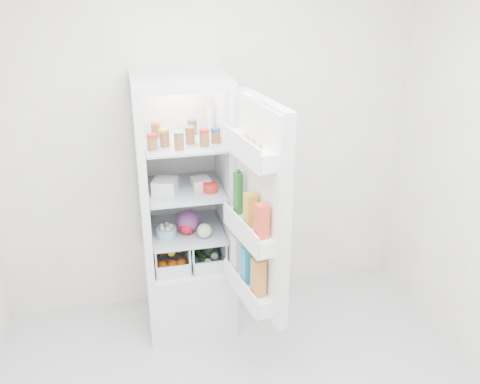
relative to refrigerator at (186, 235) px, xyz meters
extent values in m
cube|color=beige|center=(0.20, 0.25, 0.63)|extent=(3.00, 0.02, 2.60)
cube|color=silver|center=(0.00, -0.04, -0.42)|extent=(0.60, 0.60, 0.50)
cube|color=silver|center=(0.00, -0.04, 1.11)|extent=(0.60, 0.60, 0.05)
cube|color=silver|center=(0.00, 0.24, 0.46)|extent=(0.60, 0.05, 1.25)
cube|color=silver|center=(-0.28, -0.04, 0.46)|extent=(0.05, 0.60, 1.25)
cube|color=silver|center=(0.27, -0.04, 0.46)|extent=(0.05, 0.60, 1.25)
cube|color=white|center=(0.00, 0.21, 0.46)|extent=(0.50, 0.01, 1.25)
sphere|color=white|center=(0.00, 0.17, 1.04)|extent=(0.05, 0.05, 0.05)
cube|color=#A7B5C3|center=(0.00, -0.06, 0.07)|extent=(0.49, 0.53, 0.01)
cube|color=#A7B5C3|center=(0.00, -0.06, 0.38)|extent=(0.49, 0.53, 0.02)
cube|color=#A7B5C3|center=(0.00, -0.06, 0.71)|extent=(0.49, 0.53, 0.02)
cylinder|color=#B21919|center=(-0.20, -0.20, 0.76)|extent=(0.06, 0.06, 0.08)
cylinder|color=gold|center=(-0.12, -0.15, 0.76)|extent=(0.06, 0.06, 0.08)
cylinder|color=#267226|center=(-0.04, -0.23, 0.76)|extent=(0.06, 0.06, 0.08)
cylinder|color=brown|center=(0.04, -0.13, 0.76)|extent=(0.06, 0.06, 0.08)
cylinder|color=#B21919|center=(0.12, -0.20, 0.76)|extent=(0.06, 0.06, 0.08)
cylinder|color=#194C8C|center=(0.20, -0.15, 0.76)|extent=(0.06, 0.06, 0.08)
cylinder|color=#BF8C19|center=(-0.16, 0.03, 0.76)|extent=(0.06, 0.06, 0.08)
cylinder|color=#4C4C4C|center=(0.08, 0.05, 0.76)|extent=(0.06, 0.06, 0.08)
cylinder|color=silver|center=(0.21, 0.11, 0.80)|extent=(0.05, 0.05, 0.16)
cube|color=silver|center=(-0.13, -0.12, 0.44)|extent=(0.19, 0.19, 0.09)
cube|color=silver|center=(0.10, -0.09, 0.43)|extent=(0.13, 0.13, 0.07)
cylinder|color=red|center=(0.16, -0.16, 0.42)|extent=(0.10, 0.10, 0.06)
sphere|color=#4B1A4E|center=(0.01, -0.10, 0.16)|extent=(0.16, 0.16, 0.16)
sphere|color=red|center=(-0.01, -0.13, 0.14)|extent=(0.11, 0.11, 0.11)
cylinder|color=#8AB9CE|center=(-0.14, -0.14, 0.11)|extent=(0.17, 0.17, 0.06)
sphere|color=#B6D09C|center=(0.10, -0.21, 0.13)|extent=(0.10, 0.10, 0.10)
sphere|color=orange|center=(-0.19, -0.18, -0.12)|extent=(0.07, 0.07, 0.07)
sphere|color=orange|center=(-0.12, -0.18, -0.12)|extent=(0.07, 0.07, 0.07)
sphere|color=orange|center=(-0.06, -0.18, -0.12)|extent=(0.07, 0.07, 0.07)
sphere|color=orange|center=(-0.19, -0.06, -0.06)|extent=(0.07, 0.07, 0.07)
sphere|color=orange|center=(-0.12, -0.06, -0.06)|extent=(0.07, 0.07, 0.07)
sphere|color=orange|center=(-0.06, -0.06, -0.06)|extent=(0.07, 0.07, 0.07)
sphere|color=yellow|center=(-0.16, -0.12, -0.03)|extent=(0.06, 0.06, 0.06)
sphere|color=yellow|center=(-0.09, -0.01, -0.03)|extent=(0.06, 0.06, 0.06)
sphere|color=yellow|center=(-0.12, -0.16, -0.03)|extent=(0.06, 0.06, 0.06)
cylinder|color=#1F4717|center=(0.08, -0.06, -0.13)|extent=(0.09, 0.21, 0.05)
cylinder|color=#1F4717|center=(0.16, -0.01, -0.08)|extent=(0.08, 0.21, 0.05)
sphere|color=white|center=(0.12, -0.18, -0.13)|extent=(0.05, 0.05, 0.05)
sphere|color=white|center=(0.17, -0.16, -0.10)|extent=(0.05, 0.05, 0.05)
cube|color=silver|center=(0.38, -0.63, 0.46)|extent=(0.17, 0.60, 1.30)
cube|color=white|center=(0.35, -0.63, 0.46)|extent=(0.11, 0.55, 1.26)
cube|color=white|center=(0.30, -0.64, 0.83)|extent=(0.20, 0.51, 0.10)
cube|color=white|center=(0.30, -0.64, 0.33)|extent=(0.20, 0.51, 0.10)
cube|color=white|center=(0.30, -0.64, -0.07)|extent=(0.20, 0.51, 0.10)
sphere|color=#B0724F|center=(0.32, -0.76, 0.89)|extent=(0.05, 0.05, 0.05)
sphere|color=#B0724F|center=(0.30, -0.68, 0.89)|extent=(0.05, 0.05, 0.05)
sphere|color=#B0724F|center=(0.29, -0.60, 0.89)|extent=(0.05, 0.05, 0.05)
cylinder|color=#17531F|center=(0.27, -0.50, 0.51)|extent=(0.06, 0.06, 0.26)
cube|color=gold|center=(0.30, -0.67, 0.48)|extent=(0.08, 0.08, 0.20)
cube|color=#EC4929|center=(0.33, -0.82, 0.48)|extent=(0.08, 0.08, 0.20)
cube|color=white|center=(0.27, -0.50, 0.10)|extent=(0.08, 0.08, 0.24)
cube|color=#2692C1|center=(0.29, -0.64, 0.10)|extent=(0.08, 0.08, 0.24)
cube|color=#CE813A|center=(0.32, -0.79, 0.10)|extent=(0.08, 0.08, 0.24)
camera|label=1|loc=(-0.35, -3.32, 1.81)|focal=40.00mm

